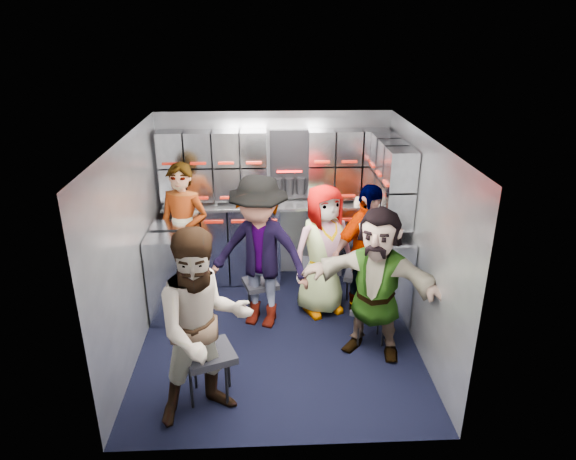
{
  "coord_description": "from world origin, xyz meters",
  "views": [
    {
      "loc": [
        -0.12,
        -4.57,
        3.1
      ],
      "look_at": [
        0.11,
        0.35,
        1.07
      ],
      "focal_mm": 32.0,
      "sensor_mm": 36.0,
      "label": 1
    }
  ],
  "objects_px": {
    "jump_seat_mid_left": "(261,285)",
    "attendant_arc_b": "(260,253)",
    "jump_seat_near_left": "(209,357)",
    "jump_seat_center": "(321,268)",
    "attendant_standing": "(184,234)",
    "attendant_arc_e": "(376,283)",
    "jump_seat_near_right": "(370,311)",
    "jump_seat_mid_right": "(361,277)",
    "attendant_arc_a": "(204,327)",
    "attendant_arc_c": "(323,250)",
    "attendant_arc_d": "(366,252)"
  },
  "relations": [
    {
      "from": "jump_seat_mid_left",
      "to": "attendant_arc_b",
      "type": "distance_m",
      "value": 0.51
    },
    {
      "from": "jump_seat_mid_left",
      "to": "attendant_standing",
      "type": "relative_size",
      "value": 0.26
    },
    {
      "from": "attendant_arc_a",
      "to": "attendant_arc_b",
      "type": "distance_m",
      "value": 1.43
    },
    {
      "from": "jump_seat_center",
      "to": "attendant_standing",
      "type": "relative_size",
      "value": 0.31
    },
    {
      "from": "jump_seat_mid_left",
      "to": "attendant_arc_e",
      "type": "bearing_deg",
      "value": -34.27
    },
    {
      "from": "attendant_arc_a",
      "to": "attendant_arc_e",
      "type": "height_order",
      "value": "attendant_arc_a"
    },
    {
      "from": "jump_seat_near_left",
      "to": "attendant_arc_e",
      "type": "relative_size",
      "value": 0.34
    },
    {
      "from": "attendant_arc_d",
      "to": "attendant_arc_e",
      "type": "height_order",
      "value": "attendant_arc_e"
    },
    {
      "from": "jump_seat_mid_right",
      "to": "attendant_arc_b",
      "type": "bearing_deg",
      "value": -164.34
    },
    {
      "from": "attendant_arc_d",
      "to": "attendant_arc_e",
      "type": "xyz_separation_m",
      "value": [
        -0.04,
        -0.72,
        0.0
      ]
    },
    {
      "from": "jump_seat_near_right",
      "to": "attendant_arc_a",
      "type": "height_order",
      "value": "attendant_arc_a"
    },
    {
      "from": "jump_seat_near_right",
      "to": "attendant_arc_b",
      "type": "distance_m",
      "value": 1.27
    },
    {
      "from": "jump_seat_near_left",
      "to": "attendant_arc_a",
      "type": "height_order",
      "value": "attendant_arc_a"
    },
    {
      "from": "jump_seat_near_left",
      "to": "jump_seat_center",
      "type": "xyz_separation_m",
      "value": [
        1.13,
        1.6,
        0.02
      ]
    },
    {
      "from": "jump_seat_near_left",
      "to": "attendant_arc_b",
      "type": "distance_m",
      "value": 1.33
    },
    {
      "from": "attendant_arc_a",
      "to": "attendant_arc_b",
      "type": "relative_size",
      "value": 1.0
    },
    {
      "from": "jump_seat_center",
      "to": "attendant_standing",
      "type": "height_order",
      "value": "attendant_standing"
    },
    {
      "from": "attendant_standing",
      "to": "jump_seat_near_right",
      "type": "bearing_deg",
      "value": -8.92
    },
    {
      "from": "jump_seat_near_left",
      "to": "attendant_arc_a",
      "type": "bearing_deg",
      "value": -90.0
    },
    {
      "from": "jump_seat_center",
      "to": "attendant_arc_a",
      "type": "distance_m",
      "value": 2.15
    },
    {
      "from": "attendant_arc_a",
      "to": "attendant_arc_d",
      "type": "xyz_separation_m",
      "value": [
        1.58,
        1.51,
        -0.08
      ]
    },
    {
      "from": "attendant_standing",
      "to": "jump_seat_mid_right",
      "type": "bearing_deg",
      "value": 9.92
    },
    {
      "from": "jump_seat_mid_right",
      "to": "attendant_arc_b",
      "type": "height_order",
      "value": "attendant_arc_b"
    },
    {
      "from": "jump_seat_center",
      "to": "attendant_standing",
      "type": "distance_m",
      "value": 1.62
    },
    {
      "from": "attendant_standing",
      "to": "attendant_arc_d",
      "type": "distance_m",
      "value": 2.06
    },
    {
      "from": "jump_seat_center",
      "to": "jump_seat_near_right",
      "type": "relative_size",
      "value": 1.15
    },
    {
      "from": "attendant_arc_b",
      "to": "attendant_arc_e",
      "type": "xyz_separation_m",
      "value": [
        1.11,
        -0.58,
        -0.07
      ]
    },
    {
      "from": "attendant_arc_e",
      "to": "attendant_arc_c",
      "type": "bearing_deg",
      "value": 142.18
    },
    {
      "from": "attendant_standing",
      "to": "attendant_arc_e",
      "type": "height_order",
      "value": "attendant_standing"
    },
    {
      "from": "jump_seat_mid_right",
      "to": "jump_seat_near_right",
      "type": "bearing_deg",
      "value": -92.87
    },
    {
      "from": "jump_seat_near_left",
      "to": "attendant_arc_b",
      "type": "relative_size",
      "value": 0.31
    },
    {
      "from": "attendant_arc_b",
      "to": "attendant_arc_a",
      "type": "bearing_deg",
      "value": -86.85
    },
    {
      "from": "jump_seat_near_right",
      "to": "attendant_standing",
      "type": "height_order",
      "value": "attendant_standing"
    },
    {
      "from": "attendant_standing",
      "to": "attendant_arc_b",
      "type": "height_order",
      "value": "attendant_arc_b"
    },
    {
      "from": "jump_seat_center",
      "to": "attendant_arc_c",
      "type": "relative_size",
      "value": 0.34
    },
    {
      "from": "jump_seat_mid_right",
      "to": "jump_seat_near_right",
      "type": "distance_m",
      "value": 0.72
    },
    {
      "from": "jump_seat_mid_left",
      "to": "jump_seat_mid_right",
      "type": "xyz_separation_m",
      "value": [
        1.15,
        0.14,
        0.0
      ]
    },
    {
      "from": "attendant_standing",
      "to": "jump_seat_near_left",
      "type": "bearing_deg",
      "value": -58.52
    },
    {
      "from": "attendant_arc_e",
      "to": "attendant_arc_b",
      "type": "bearing_deg",
      "value": 177.77
    },
    {
      "from": "jump_seat_center",
      "to": "attendant_arc_d",
      "type": "xyz_separation_m",
      "value": [
        0.45,
        -0.28,
        0.32
      ]
    },
    {
      "from": "jump_seat_center",
      "to": "attendant_arc_d",
      "type": "distance_m",
      "value": 0.62
    },
    {
      "from": "attendant_standing",
      "to": "attendant_arc_d",
      "type": "bearing_deg",
      "value": 4.96
    },
    {
      "from": "jump_seat_center",
      "to": "attendant_arc_b",
      "type": "distance_m",
      "value": 0.9
    },
    {
      "from": "attendant_arc_a",
      "to": "attendant_arc_d",
      "type": "height_order",
      "value": "attendant_arc_a"
    },
    {
      "from": "jump_seat_near_right",
      "to": "attendant_standing",
      "type": "distance_m",
      "value": 2.26
    },
    {
      "from": "jump_seat_center",
      "to": "attendant_arc_e",
      "type": "distance_m",
      "value": 1.12
    },
    {
      "from": "jump_seat_mid_left",
      "to": "attendant_arc_a",
      "type": "xyz_separation_m",
      "value": [
        -0.44,
        -1.55,
        0.47
      ]
    },
    {
      "from": "jump_seat_mid_right",
      "to": "attendant_arc_e",
      "type": "xyz_separation_m",
      "value": [
        -0.04,
        -0.9,
        0.4
      ]
    },
    {
      "from": "jump_seat_mid_right",
      "to": "attendant_arc_b",
      "type": "distance_m",
      "value": 1.28
    },
    {
      "from": "jump_seat_center",
      "to": "attendant_arc_a",
      "type": "relative_size",
      "value": 0.3
    }
  ]
}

